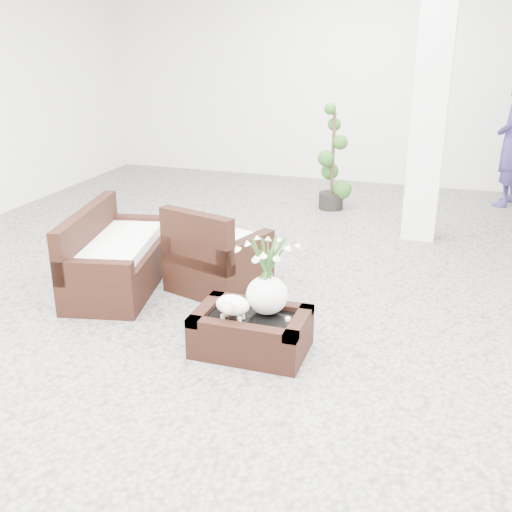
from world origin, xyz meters
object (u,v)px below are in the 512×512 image
(coffee_table, at_px, (251,333))
(loveseat, at_px, (118,249))
(topiary, at_px, (333,158))
(armchair, at_px, (219,247))

(coffee_table, distance_m, loveseat, 1.90)
(coffee_table, bearing_deg, topiary, 93.33)
(armchair, bearing_deg, topiary, -81.48)
(coffee_table, bearing_deg, armchair, 122.80)
(armchair, height_order, loveseat, armchair)
(loveseat, relative_size, topiary, 1.02)
(coffee_table, xyz_separation_m, topiary, (-0.25, 4.34, 0.58))
(coffee_table, xyz_separation_m, armchair, (-0.73, 1.13, 0.28))
(armchair, xyz_separation_m, loveseat, (-0.96, -0.30, -0.03))
(armchair, relative_size, topiary, 0.59)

